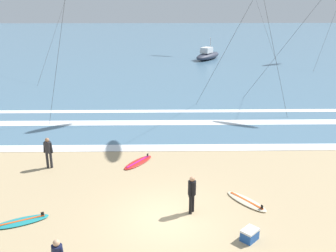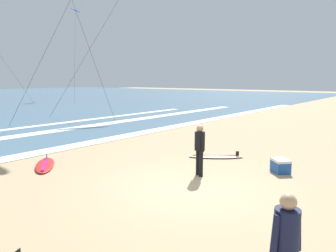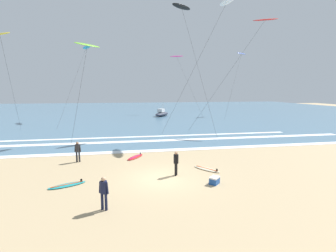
{
  "view_description": "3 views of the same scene",
  "coord_description": "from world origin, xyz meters",
  "px_view_note": "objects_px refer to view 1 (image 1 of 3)",
  "views": [
    {
      "loc": [
        -0.16,
        -13.35,
        8.45
      ],
      "look_at": [
        0.11,
        4.06,
        2.41
      ],
      "focal_mm": 41.91,
      "sensor_mm": 36.0,
      "label": 1
    },
    {
      "loc": [
        -7.09,
        -4.78,
        2.99
      ],
      "look_at": [
        0.25,
        1.04,
        1.6
      ],
      "focal_mm": 33.69,
      "sensor_mm": 36.0,
      "label": 2
    },
    {
      "loc": [
        -2.26,
        -14.82,
        5.52
      ],
      "look_at": [
        0.95,
        3.07,
        2.88
      ],
      "focal_mm": 26.43,
      "sensor_mm": 36.0,
      "label": 3
    }
  ],
  "objects_px": {
    "surfer_foreground_main": "(192,191)",
    "surfboard_right_spare": "(246,201)",
    "surfboard_near_water": "(21,222)",
    "cooler_box": "(250,235)",
    "surfboard_left_pile": "(138,162)",
    "offshore_boat": "(208,55)",
    "surfer_right_near": "(48,150)"
  },
  "relations": [
    {
      "from": "surfboard_right_spare",
      "to": "surfboard_near_water",
      "type": "xyz_separation_m",
      "value": [
        -9.0,
        -1.39,
        0.0
      ]
    },
    {
      "from": "surfboard_right_spare",
      "to": "offshore_boat",
      "type": "height_order",
      "value": "offshore_boat"
    },
    {
      "from": "surfer_foreground_main",
      "to": "surfboard_right_spare",
      "type": "xyz_separation_m",
      "value": [
        2.38,
        0.76,
        -0.91
      ]
    },
    {
      "from": "surfer_foreground_main",
      "to": "surfboard_left_pile",
      "type": "xyz_separation_m",
      "value": [
        -2.42,
        4.8,
        -0.91
      ]
    },
    {
      "from": "surfboard_right_spare",
      "to": "surfboard_near_water",
      "type": "height_order",
      "value": "same"
    },
    {
      "from": "surfer_right_near",
      "to": "surfboard_left_pile",
      "type": "relative_size",
      "value": 0.78
    },
    {
      "from": "cooler_box",
      "to": "surfboard_right_spare",
      "type": "bearing_deg",
      "value": 80.54
    },
    {
      "from": "surfboard_right_spare",
      "to": "offshore_boat",
      "type": "xyz_separation_m",
      "value": [
        2.36,
        36.1,
        0.51
      ]
    },
    {
      "from": "surfboard_right_spare",
      "to": "surfboard_near_water",
      "type": "distance_m",
      "value": 9.1
    },
    {
      "from": "surfboard_right_spare",
      "to": "surfboard_left_pile",
      "type": "relative_size",
      "value": 0.99
    },
    {
      "from": "surfboard_right_spare",
      "to": "offshore_boat",
      "type": "bearing_deg",
      "value": 86.26
    },
    {
      "from": "surfer_foreground_main",
      "to": "cooler_box",
      "type": "xyz_separation_m",
      "value": [
        1.94,
        -1.87,
        -0.74
      ]
    },
    {
      "from": "surfer_foreground_main",
      "to": "surfboard_left_pile",
      "type": "distance_m",
      "value": 5.45
    },
    {
      "from": "surfboard_left_pile",
      "to": "offshore_boat",
      "type": "distance_m",
      "value": 32.85
    },
    {
      "from": "surfer_foreground_main",
      "to": "offshore_boat",
      "type": "distance_m",
      "value": 37.17
    },
    {
      "from": "surfer_foreground_main",
      "to": "surfboard_near_water",
      "type": "distance_m",
      "value": 6.71
    },
    {
      "from": "surfboard_left_pile",
      "to": "surfboard_near_water",
      "type": "relative_size",
      "value": 0.96
    },
    {
      "from": "surfboard_near_water",
      "to": "cooler_box",
      "type": "relative_size",
      "value": 2.87
    },
    {
      "from": "surfboard_left_pile",
      "to": "surfboard_right_spare",
      "type": "bearing_deg",
      "value": -40.11
    },
    {
      "from": "surfboard_near_water",
      "to": "surfer_foreground_main",
      "type": "bearing_deg",
      "value": 5.43
    },
    {
      "from": "surfboard_near_water",
      "to": "cooler_box",
      "type": "height_order",
      "value": "cooler_box"
    },
    {
      "from": "surfer_right_near",
      "to": "surfboard_near_water",
      "type": "xyz_separation_m",
      "value": [
        0.22,
        -4.97,
        -0.91
      ]
    },
    {
      "from": "surfer_foreground_main",
      "to": "offshore_boat",
      "type": "height_order",
      "value": "offshore_boat"
    },
    {
      "from": "surfer_right_near",
      "to": "surfboard_near_water",
      "type": "distance_m",
      "value": 5.05
    },
    {
      "from": "surfboard_right_spare",
      "to": "offshore_boat",
      "type": "relative_size",
      "value": 0.39
    },
    {
      "from": "surfer_foreground_main",
      "to": "cooler_box",
      "type": "distance_m",
      "value": 2.79
    },
    {
      "from": "surfer_foreground_main",
      "to": "surfer_right_near",
      "type": "xyz_separation_m",
      "value": [
        -6.84,
        4.34,
        0.0
      ]
    },
    {
      "from": "surfer_right_near",
      "to": "cooler_box",
      "type": "xyz_separation_m",
      "value": [
        8.78,
        -6.2,
        -0.74
      ]
    },
    {
      "from": "surfer_right_near",
      "to": "surfboard_right_spare",
      "type": "height_order",
      "value": "surfer_right_near"
    },
    {
      "from": "offshore_boat",
      "to": "cooler_box",
      "type": "xyz_separation_m",
      "value": [
        -2.8,
        -38.73,
        -0.33
      ]
    },
    {
      "from": "surfer_foreground_main",
      "to": "surfboard_near_water",
      "type": "relative_size",
      "value": 0.74
    },
    {
      "from": "surfer_right_near",
      "to": "surfboard_right_spare",
      "type": "xyz_separation_m",
      "value": [
        9.21,
        -3.58,
        -0.91
      ]
    }
  ]
}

